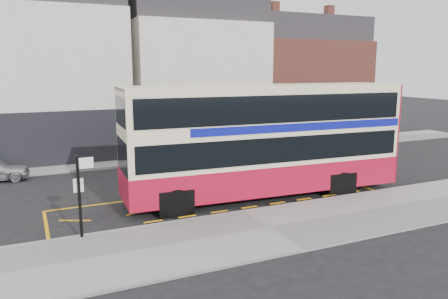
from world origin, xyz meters
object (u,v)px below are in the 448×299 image
double_decker_bus (265,139)px  bus_stop_post (81,188)px  street_tree_right (254,100)px  car_white (273,144)px  car_grey (168,154)px

double_decker_bus → bus_stop_post: bearing=-162.9°
bus_stop_post → street_tree_right: size_ratio=0.55×
car_white → street_tree_right: 3.98m
bus_stop_post → car_white: (13.01, 9.76, -1.09)m
bus_stop_post → street_tree_right: street_tree_right is taller
car_white → street_tree_right: (0.15, 2.98, 2.63)m
double_decker_bus → car_grey: bearing=107.9°
car_grey → car_white: car_white is taller
double_decker_bus → bus_stop_post: double_decker_bus is taller
car_grey → car_white: bearing=-70.0°
car_white → car_grey: bearing=101.1°
car_grey → car_white: 7.13m
street_tree_right → double_decker_bus: bearing=-116.0°
bus_stop_post → car_grey: 11.39m
bus_stop_post → car_grey: bearing=56.3°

